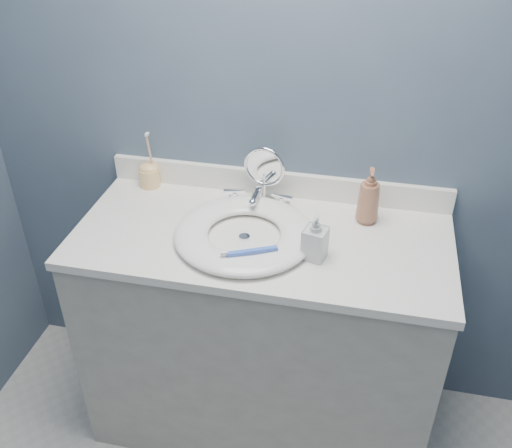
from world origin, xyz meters
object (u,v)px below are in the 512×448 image
(makeup_mirror, at_px, (264,173))
(soap_bottle_amber, at_px, (369,196))
(toothbrush_holder, at_px, (149,174))
(soap_bottle_clear, at_px, (315,237))

(makeup_mirror, relative_size, soap_bottle_amber, 1.11)
(makeup_mirror, bearing_deg, toothbrush_holder, -175.63)
(toothbrush_holder, bearing_deg, soap_bottle_clear, -25.28)
(makeup_mirror, relative_size, soap_bottle_clear, 1.43)
(makeup_mirror, distance_m, soap_bottle_clear, 0.35)
(makeup_mirror, height_order, soap_bottle_clear, makeup_mirror)
(soap_bottle_amber, xyz_separation_m, toothbrush_holder, (-0.79, 0.07, -0.05))
(soap_bottle_amber, bearing_deg, soap_bottle_clear, -123.92)
(soap_bottle_clear, bearing_deg, toothbrush_holder, 168.43)
(makeup_mirror, height_order, toothbrush_holder, makeup_mirror)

